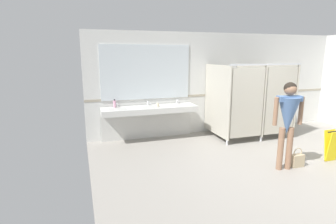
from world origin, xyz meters
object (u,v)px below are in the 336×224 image
Objects in this scene: handbag at (297,160)px; paper_cup at (158,105)px; soap_dispenser at (115,104)px; person_standing at (288,115)px; wet_floor_sign at (332,146)px.

paper_cup is (-2.13, 2.46, 0.79)m from handbag.
paper_cup is (1.04, -0.23, -0.05)m from soap_dispenser.
wet_floor_sign is (1.21, 0.03, -0.73)m from person_standing.
wet_floor_sign is at bearing -33.42° from soap_dispenser.
handbag is 3.35m from paper_cup.
person_standing is at bearing -43.56° from soap_dispenser.
wet_floor_sign is at bearing 1.38° from handbag.
person_standing is 3.92m from soap_dispenser.
person_standing is at bearing -53.89° from paper_cup.
wet_floor_sign is (0.88, 0.02, 0.20)m from handbag.
handbag is at bearing -40.35° from soap_dispenser.
soap_dispenser is 4.89m from wet_floor_sign.
paper_cup is at bearing 126.11° from person_standing.
soap_dispenser is (-3.17, 2.69, 0.83)m from handbag.
person_standing is 2.60× the size of wet_floor_sign.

